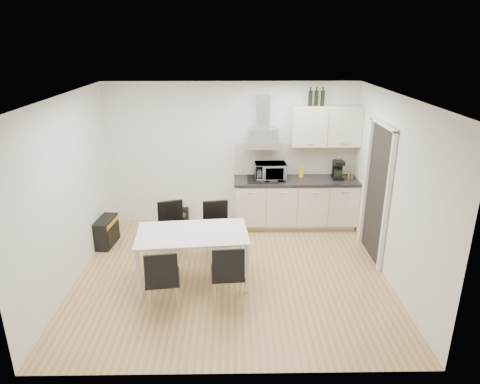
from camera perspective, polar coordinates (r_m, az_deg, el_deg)
The scene contains 15 objects.
ground at distance 6.47m, azimuth -1.08°, elevation -10.86°, with size 4.50×4.50×0.00m, color tan.
wall_back at distance 7.82m, azimuth -1.11°, elevation 5.04°, with size 4.50×0.10×2.60m, color white.
wall_front at distance 4.09m, azimuth -1.25°, elevation -9.60°, with size 4.50×0.10×2.60m, color white.
wall_left at distance 6.33m, azimuth -21.96°, elevation -0.08°, with size 0.10×4.00×2.60m, color white.
wall_right at distance 6.31m, azimuth 19.73°, elevation 0.14°, with size 0.10×4.00×2.60m, color white.
ceiling at distance 5.60m, azimuth -1.25°, elevation 12.63°, with size 4.50×4.50×0.00m, color white.
doorway at distance 6.87m, azimuth 17.65°, elevation -0.27°, with size 0.08×1.04×2.10m, color white.
kitchenette at distance 7.79m, azimuth 7.70°, elevation 1.19°, with size 2.22×0.64×2.52m.
dining_table at distance 6.05m, azimuth -6.37°, elevation -6.02°, with size 1.61×1.01×0.75m.
chair_far_left at distance 6.85m, azimuth -8.92°, elevation -5.10°, with size 0.44×0.50×0.88m, color black, non-canonical shape.
chair_far_right at distance 6.77m, azimuth -3.06°, elevation -5.16°, with size 0.44×0.50×0.88m, color black, non-canonical shape.
chair_near_left at distance 5.59m, azimuth -10.26°, elevation -11.34°, with size 0.44×0.50×0.88m, color black, non-canonical shape.
chair_near_right at distance 5.62m, azimuth -1.66°, elevation -10.82°, with size 0.44×0.50×0.88m, color black, non-canonical shape.
guitar_amp at distance 7.55m, azimuth -17.38°, elevation -5.07°, with size 0.30×0.59×0.47m.
floor_speaker at distance 8.16m, azimuth -7.51°, elevation -3.10°, with size 0.17×0.15×0.28m, color black.
Camera 1 is at (0.03, -5.55, 3.32)m, focal length 32.00 mm.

